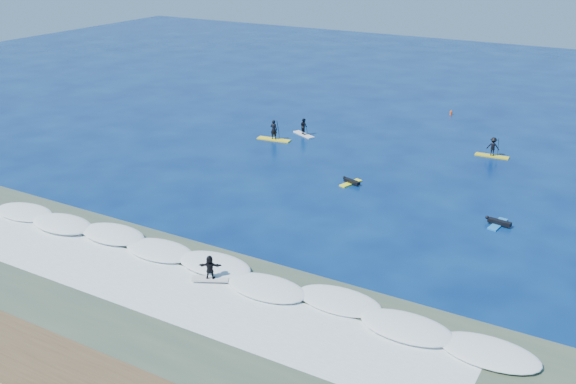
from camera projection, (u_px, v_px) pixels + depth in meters
The scene contains 12 objects.
ground at pixel (283, 207), 45.76m from camera, with size 160.00×160.00×0.00m, color #04174C.
wet_sand_strip at pixel (39, 374), 28.54m from camera, with size 90.00×5.00×0.08m, color #4A3522.
shallow_water at pixel (152, 297), 34.54m from camera, with size 90.00×13.00×0.01m, color #374C3A.
breaking_wave at pixel (197, 266), 37.75m from camera, with size 40.00×6.00×0.30m, color white.
whitewater at pixel (164, 288), 35.35m from camera, with size 34.00×5.00×0.02m, color silver.
sup_paddler_left at pixel (274, 133), 59.99m from camera, with size 3.27×1.17×2.24m.
sup_paddler_center at pixel (304, 128), 61.43m from camera, with size 2.70×1.80×1.89m.
sup_paddler_right at pixel (493, 148), 55.56m from camera, with size 2.88×0.88×2.00m.
prone_paddler_near at pixel (351, 182), 49.83m from camera, with size 1.62×2.13×0.43m.
prone_paddler_far at pixel (498, 223), 42.88m from camera, with size 1.78×2.29×0.47m.
wave_surfer at pixel (210, 269), 35.68m from camera, with size 2.10×1.45×1.50m.
marker_buoy at pixel (451, 113), 68.25m from camera, with size 0.25×0.25×0.60m.
Camera 1 is at (21.26, -36.15, 18.36)m, focal length 40.00 mm.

